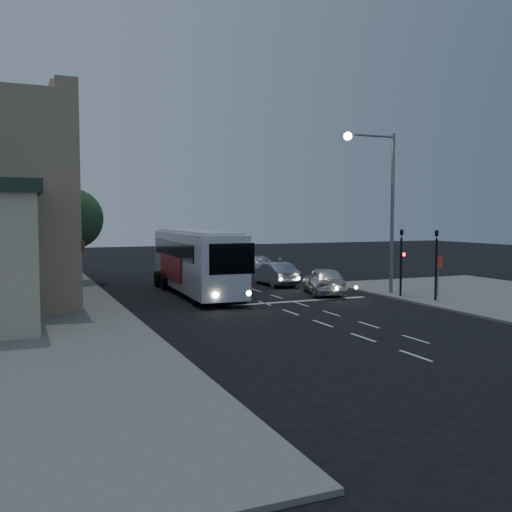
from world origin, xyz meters
name	(u,v)px	position (x,y,z in m)	size (l,w,h in m)	color
ground	(281,309)	(0.00, 0.00, 0.00)	(120.00, 120.00, 0.00)	black
road_markings	(277,299)	(1.29, 3.31, 0.00)	(8.00, 30.55, 0.01)	silver
tour_bus	(196,260)	(-2.20, 6.88, 1.99)	(3.03, 12.08, 3.68)	silver
car_suv	(324,281)	(4.51, 3.80, 0.79)	(1.87, 4.64, 1.58)	silver
car_sedan_a	(274,274)	(3.74, 8.95, 0.75)	(1.58, 4.53, 1.49)	#A2A1B0
car_sedan_b	(251,266)	(4.49, 14.74, 0.77)	(2.16, 5.31, 1.54)	#BBBBBB
car_sedan_c	(223,262)	(4.17, 20.10, 0.67)	(2.22, 4.81, 1.34)	gray
car_extra	(204,257)	(4.36, 25.70, 0.68)	(1.45, 4.15, 1.37)	#A6A6AD
traffic_signal_main	(401,254)	(7.60, 0.78, 2.42)	(0.25, 0.35, 4.10)	black
traffic_signal_side	(436,256)	(8.30, -1.20, 2.42)	(0.18, 0.15, 4.10)	black
regulatory_sign	(439,270)	(9.30, -0.24, 1.60)	(0.45, 0.12, 2.20)	slate
streetlight	(383,194)	(7.34, 2.20, 5.73)	(3.32, 0.44, 9.00)	slate
street_tree	(72,216)	(-8.21, 15.02, 4.50)	(4.00, 4.00, 6.20)	black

